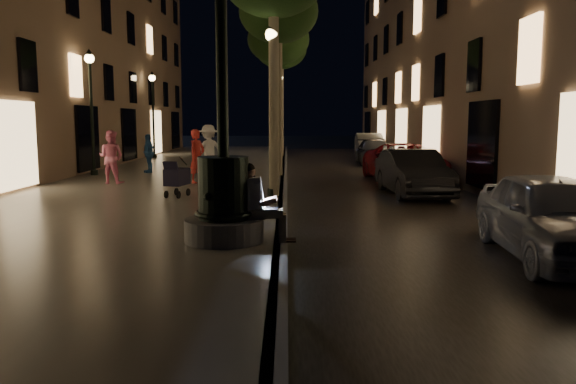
{
  "coord_description": "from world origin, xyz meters",
  "views": [
    {
      "loc": [
        0.11,
        -7.78,
        2.34
      ],
      "look_at": [
        0.13,
        3.0,
        0.95
      ],
      "focal_mm": 35.0,
      "sensor_mm": 36.0,
      "label": 1
    }
  ],
  "objects_px": {
    "lamp_left_c": "(153,104)",
    "car_second": "(413,173)",
    "tree_third": "(278,40)",
    "pedestrian_pink": "(111,157)",
    "tree_far": "(281,50)",
    "stroller": "(177,177)",
    "bicycle": "(234,178)",
    "car_fifth": "(370,146)",
    "seated_man_laptop": "(259,200)",
    "pedestrian_blue": "(149,153)",
    "lamp_left_b": "(91,96)",
    "pedestrian_white": "(209,151)",
    "tree_second": "(279,13)",
    "car_rear": "(375,152)",
    "lamp_curb_a": "(272,87)",
    "fountain_lamppost": "(224,184)",
    "car_front": "(553,216)",
    "lamp_curb_c": "(280,104)",
    "lamp_curb_b": "(277,98)",
    "lamp_curb_d": "(281,107)",
    "car_third": "(404,163)"
  },
  "relations": [
    {
      "from": "car_rear",
      "to": "lamp_left_b",
      "type": "bearing_deg",
      "value": -144.66
    },
    {
      "from": "stroller",
      "to": "car_front",
      "type": "distance_m",
      "value": 9.78
    },
    {
      "from": "pedestrian_pink",
      "to": "bicycle",
      "type": "xyz_separation_m",
      "value": [
        4.32,
        -2.18,
        -0.49
      ]
    },
    {
      "from": "pedestrian_blue",
      "to": "bicycle",
      "type": "distance_m",
      "value": 7.38
    },
    {
      "from": "car_second",
      "to": "pedestrian_blue",
      "type": "distance_m",
      "value": 11.03
    },
    {
      "from": "seated_man_laptop",
      "to": "pedestrian_blue",
      "type": "height_order",
      "value": "pedestrian_blue"
    },
    {
      "from": "tree_second",
      "to": "pedestrian_pink",
      "type": "relative_size",
      "value": 4.13
    },
    {
      "from": "lamp_curb_a",
      "to": "seated_man_laptop",
      "type": "bearing_deg",
      "value": -90.83
    },
    {
      "from": "tree_third",
      "to": "lamp_curb_b",
      "type": "relative_size",
      "value": 1.5
    },
    {
      "from": "lamp_curb_a",
      "to": "pedestrian_blue",
      "type": "height_order",
      "value": "lamp_curb_a"
    },
    {
      "from": "tree_third",
      "to": "pedestrian_pink",
      "type": "xyz_separation_m",
      "value": [
        -5.49,
        -8.97,
        -5.04
      ]
    },
    {
      "from": "lamp_curb_d",
      "to": "car_second",
      "type": "distance_m",
      "value": 23.11
    },
    {
      "from": "pedestrian_pink",
      "to": "pedestrian_blue",
      "type": "relative_size",
      "value": 1.14
    },
    {
      "from": "tree_second",
      "to": "fountain_lamppost",
      "type": "bearing_deg",
      "value": -93.81
    },
    {
      "from": "car_third",
      "to": "pedestrian_white",
      "type": "distance_m",
      "value": 7.44
    },
    {
      "from": "fountain_lamppost",
      "to": "car_second",
      "type": "xyz_separation_m",
      "value": [
        5.0,
        7.43,
        -0.5
      ]
    },
    {
      "from": "tree_far",
      "to": "stroller",
      "type": "relative_size",
      "value": 6.71
    },
    {
      "from": "pedestrian_pink",
      "to": "bicycle",
      "type": "height_order",
      "value": "pedestrian_pink"
    },
    {
      "from": "lamp_curb_b",
      "to": "car_fifth",
      "type": "relative_size",
      "value": 1.04
    },
    {
      "from": "stroller",
      "to": "pedestrian_white",
      "type": "bearing_deg",
      "value": 104.35
    },
    {
      "from": "tree_second",
      "to": "lamp_left_c",
      "type": "bearing_deg",
      "value": 125.75
    },
    {
      "from": "car_fifth",
      "to": "pedestrian_pink",
      "type": "xyz_separation_m",
      "value": [
        -10.99,
        -15.54,
        0.33
      ]
    },
    {
      "from": "seated_man_laptop",
      "to": "tree_second",
      "type": "bearing_deg",
      "value": 89.11
    },
    {
      "from": "lamp_left_c",
      "to": "car_fifth",
      "type": "relative_size",
      "value": 1.04
    },
    {
      "from": "tree_second",
      "to": "car_second",
      "type": "height_order",
      "value": "tree_second"
    },
    {
      "from": "tree_third",
      "to": "lamp_curb_a",
      "type": "height_order",
      "value": "tree_third"
    },
    {
      "from": "stroller",
      "to": "car_fifth",
      "type": "distance_m",
      "value": 20.53
    },
    {
      "from": "lamp_curb_b",
      "to": "car_fifth",
      "type": "bearing_deg",
      "value": 62.51
    },
    {
      "from": "lamp_left_b",
      "to": "pedestrian_white",
      "type": "height_order",
      "value": "lamp_left_b"
    },
    {
      "from": "pedestrian_white",
      "to": "car_second",
      "type": "bearing_deg",
      "value": 122.06
    },
    {
      "from": "bicycle",
      "to": "car_fifth",
      "type": "bearing_deg",
      "value": -14.36
    },
    {
      "from": "fountain_lamppost",
      "to": "car_rear",
      "type": "height_order",
      "value": "fountain_lamppost"
    },
    {
      "from": "bicycle",
      "to": "lamp_curb_b",
      "type": "bearing_deg",
      "value": -3.04
    },
    {
      "from": "tree_far",
      "to": "car_second",
      "type": "bearing_deg",
      "value": -75.71
    },
    {
      "from": "tree_third",
      "to": "lamp_curb_d",
      "type": "relative_size",
      "value": 1.5
    },
    {
      "from": "tree_far",
      "to": "tree_second",
      "type": "bearing_deg",
      "value": -89.9
    },
    {
      "from": "stroller",
      "to": "car_second",
      "type": "relative_size",
      "value": 0.26
    },
    {
      "from": "car_front",
      "to": "bicycle",
      "type": "height_order",
      "value": "car_front"
    },
    {
      "from": "lamp_curb_a",
      "to": "pedestrian_pink",
      "type": "bearing_deg",
      "value": 151.12
    },
    {
      "from": "lamp_left_c",
      "to": "car_second",
      "type": "distance_m",
      "value": 18.67
    },
    {
      "from": "car_front",
      "to": "pedestrian_pink",
      "type": "height_order",
      "value": "pedestrian_pink"
    },
    {
      "from": "car_rear",
      "to": "car_fifth",
      "type": "height_order",
      "value": "car_fifth"
    },
    {
      "from": "tree_far",
      "to": "car_second",
      "type": "distance_m",
      "value": 18.03
    },
    {
      "from": "seated_man_laptop",
      "to": "tree_far",
      "type": "relative_size",
      "value": 0.19
    },
    {
      "from": "lamp_curb_c",
      "to": "pedestrian_pink",
      "type": "xyz_separation_m",
      "value": [
        -5.49,
        -12.97,
        -2.14
      ]
    },
    {
      "from": "tree_far",
      "to": "car_rear",
      "type": "height_order",
      "value": "tree_far"
    },
    {
      "from": "lamp_curb_d",
      "to": "bicycle",
      "type": "height_order",
      "value": "lamp_curb_d"
    },
    {
      "from": "fountain_lamppost",
      "to": "tree_third",
      "type": "height_order",
      "value": "tree_third"
    },
    {
      "from": "tree_third",
      "to": "car_second",
      "type": "bearing_deg",
      "value": -67.86
    },
    {
      "from": "lamp_left_b",
      "to": "fountain_lamppost",
      "type": "bearing_deg",
      "value": -61.93
    }
  ]
}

